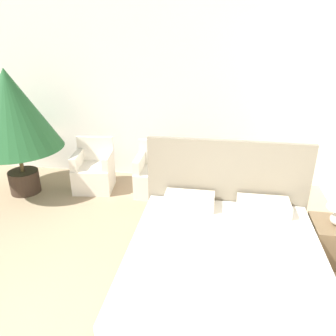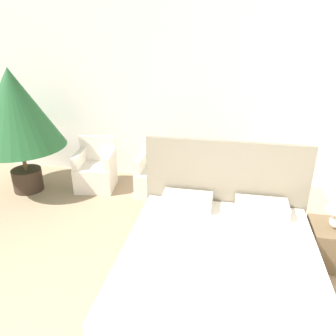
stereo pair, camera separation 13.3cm
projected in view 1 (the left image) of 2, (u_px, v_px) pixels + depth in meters
wall_back at (157, 95)px, 5.42m from camera, size 10.00×0.06×2.90m
bed at (224, 266)px, 3.26m from camera, size 1.93×2.10×1.29m
armchair_near_window_left at (94, 173)px, 5.38m from camera, size 0.67×0.64×0.83m
armchair_near_window_right at (155, 177)px, 5.23m from camera, size 0.61×0.58×0.83m
potted_palm at (11, 112)px, 4.85m from camera, size 1.39×1.39×1.96m
nightstand at (329, 241)px, 3.74m from camera, size 0.42×0.50×0.47m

